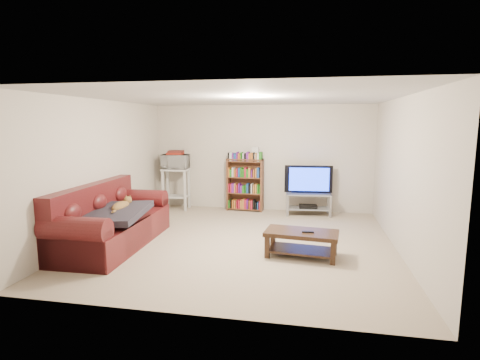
% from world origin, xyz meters
% --- Properties ---
extents(floor, '(5.00, 5.00, 0.00)m').
position_xyz_m(floor, '(0.00, 0.00, 0.00)').
color(floor, tan).
rests_on(floor, ground).
extents(ceiling, '(5.00, 5.00, 0.00)m').
position_xyz_m(ceiling, '(0.00, 0.00, 2.40)').
color(ceiling, white).
rests_on(ceiling, ground).
extents(wall_back, '(5.00, 0.00, 5.00)m').
position_xyz_m(wall_back, '(0.00, 2.50, 1.20)').
color(wall_back, beige).
rests_on(wall_back, ground).
extents(wall_front, '(5.00, 0.00, 5.00)m').
position_xyz_m(wall_front, '(0.00, -2.50, 1.20)').
color(wall_front, beige).
rests_on(wall_front, ground).
extents(wall_left, '(0.00, 5.00, 5.00)m').
position_xyz_m(wall_left, '(-2.50, 0.00, 1.20)').
color(wall_left, beige).
rests_on(wall_left, ground).
extents(wall_right, '(0.00, 5.00, 5.00)m').
position_xyz_m(wall_right, '(2.50, 0.00, 1.20)').
color(wall_right, beige).
rests_on(wall_right, ground).
extents(sofa, '(1.07, 2.38, 1.01)m').
position_xyz_m(sofa, '(-2.12, -0.55, 0.35)').
color(sofa, '#521516').
rests_on(sofa, floor).
extents(blanket, '(1.03, 1.27, 0.20)m').
position_xyz_m(blanket, '(-1.92, -0.70, 0.58)').
color(blanket, '#27232D').
rests_on(blanket, sofa).
extents(cat, '(0.27, 0.65, 0.19)m').
position_xyz_m(cat, '(-1.92, -0.49, 0.64)').
color(cat, brown).
rests_on(cat, sofa).
extents(coffee_table, '(1.13, 0.65, 0.39)m').
position_xyz_m(coffee_table, '(1.01, -0.51, 0.27)').
color(coffee_table, black).
rests_on(coffee_table, floor).
extents(remote, '(0.18, 0.06, 0.02)m').
position_xyz_m(remote, '(1.11, -0.57, 0.40)').
color(remote, black).
rests_on(remote, coffee_table).
extents(tv_stand, '(1.00, 0.51, 0.48)m').
position_xyz_m(tv_stand, '(1.09, 2.13, 0.33)').
color(tv_stand, '#999EA3').
rests_on(tv_stand, floor).
extents(television, '(1.04, 0.22, 0.60)m').
position_xyz_m(television, '(1.09, 2.13, 0.78)').
color(television, black).
rests_on(television, tv_stand).
extents(dvd_player, '(0.41, 0.30, 0.06)m').
position_xyz_m(dvd_player, '(1.09, 2.13, 0.19)').
color(dvd_player, black).
rests_on(dvd_player, tv_stand).
extents(bookshelf, '(0.84, 0.30, 1.20)m').
position_xyz_m(bookshelf, '(-0.34, 2.30, 0.62)').
color(bookshelf, brown).
rests_on(bookshelf, floor).
extents(shelf_clutter, '(0.61, 0.20, 0.28)m').
position_xyz_m(shelf_clutter, '(-0.24, 2.31, 1.30)').
color(shelf_clutter, silver).
rests_on(shelf_clutter, bookshelf).
extents(microwave_stand, '(0.63, 0.47, 0.95)m').
position_xyz_m(microwave_stand, '(-1.94, 2.13, 0.61)').
color(microwave_stand, silver).
rests_on(microwave_stand, floor).
extents(microwave, '(0.61, 0.44, 0.33)m').
position_xyz_m(microwave, '(-1.94, 2.13, 1.12)').
color(microwave, silver).
rests_on(microwave, microwave_stand).
extents(game_boxes, '(0.37, 0.33, 0.05)m').
position_xyz_m(game_boxes, '(-1.94, 2.13, 1.31)').
color(game_boxes, maroon).
rests_on(game_boxes, microwave).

